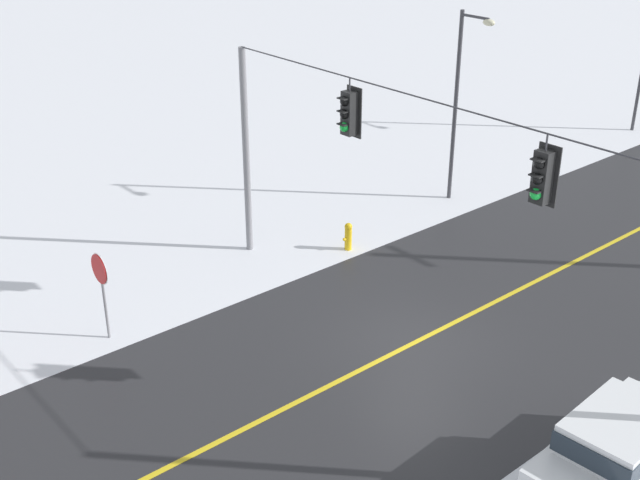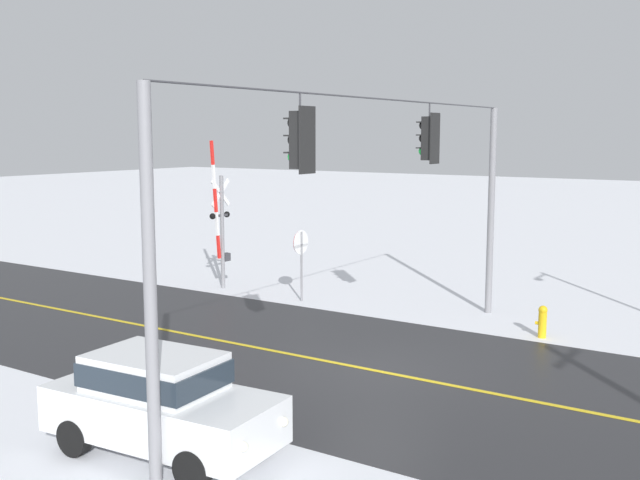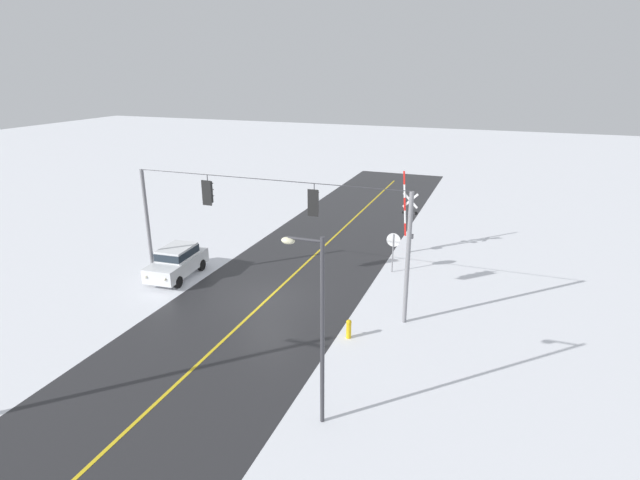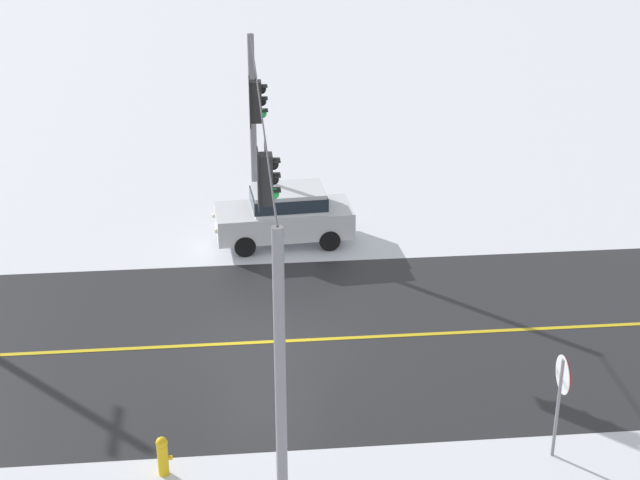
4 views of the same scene
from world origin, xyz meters
TOP-DOWN VIEW (x-y plane):
  - ground_plane at (0.00, 0.00)m, footprint 160.00×160.00m
  - road_asphalt at (0.00, 6.00)m, footprint 9.00×80.00m
  - lane_centre_line at (0.00, 6.00)m, footprint 0.14×72.00m
  - signal_span at (0.10, -0.01)m, footprint 14.20×0.47m
  - stop_sign at (-5.16, -5.71)m, footprint 0.80×0.09m
  - parked_car_white at (6.01, -0.87)m, footprint 2.05×4.29m
  - streetlamp_near at (-5.59, 7.80)m, footprint 1.39×0.28m
  - fire_hydrant at (-5.01, 2.28)m, footprint 0.24×0.31m

SIDE VIEW (x-z plane):
  - ground_plane at x=0.00m, z-range 0.00..0.00m
  - road_asphalt at x=0.00m, z-range 0.00..0.01m
  - lane_centre_line at x=0.00m, z-range 0.01..0.01m
  - fire_hydrant at x=-5.01m, z-range 0.03..0.91m
  - parked_car_white at x=6.01m, z-range 0.08..1.82m
  - stop_sign at x=-5.16m, z-range 0.54..2.89m
  - streetlamp_near at x=-5.59m, z-range 0.67..7.17m
  - signal_span at x=0.10m, z-range 0.94..7.16m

